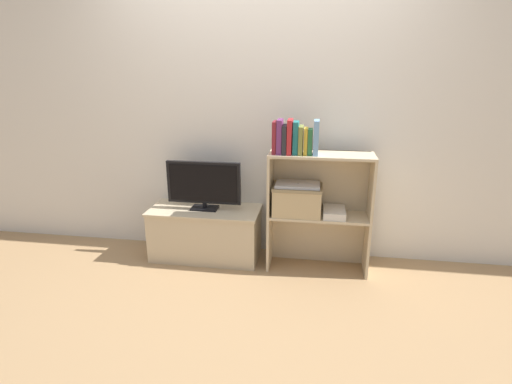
# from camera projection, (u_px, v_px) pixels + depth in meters

# --- Properties ---
(ground_plane) EXTENTS (16.00, 16.00, 0.00)m
(ground_plane) POSITION_uv_depth(u_px,v_px,m) (253.00, 271.00, 3.23)
(ground_plane) COLOR #A37F56
(wall_back) EXTENTS (10.00, 0.05, 2.40)m
(wall_back) POSITION_uv_depth(u_px,v_px,m) (262.00, 115.00, 3.29)
(wall_back) COLOR silver
(wall_back) RESTS_ON ground_plane
(tv_stand) EXTENTS (0.93, 0.43, 0.44)m
(tv_stand) POSITION_uv_depth(u_px,v_px,m) (206.00, 233.00, 3.43)
(tv_stand) COLOR #CCB793
(tv_stand) RESTS_ON ground_plane
(tv) EXTENTS (0.62, 0.14, 0.41)m
(tv) POSITION_uv_depth(u_px,v_px,m) (204.00, 184.00, 3.29)
(tv) COLOR black
(tv) RESTS_ON tv_stand
(bookshelf_lower_tier) EXTENTS (0.80, 0.29, 0.47)m
(bookshelf_lower_tier) POSITION_uv_depth(u_px,v_px,m) (318.00, 232.00, 3.26)
(bookshelf_lower_tier) COLOR #CCB793
(bookshelf_lower_tier) RESTS_ON ground_plane
(bookshelf_upper_tier) EXTENTS (0.80, 0.29, 0.49)m
(bookshelf_upper_tier) POSITION_uv_depth(u_px,v_px,m) (320.00, 175.00, 3.12)
(bookshelf_upper_tier) COLOR #CCB793
(bookshelf_upper_tier) RESTS_ON bookshelf_lower_tier
(book_maroon) EXTENTS (0.03, 0.14, 0.24)m
(book_maroon) POSITION_uv_depth(u_px,v_px,m) (275.00, 137.00, 2.99)
(book_maroon) COLOR maroon
(book_maroon) RESTS_ON bookshelf_upper_tier
(book_plum) EXTENTS (0.04, 0.14, 0.26)m
(book_plum) POSITION_uv_depth(u_px,v_px,m) (280.00, 137.00, 2.98)
(book_plum) COLOR #6B2D66
(book_plum) RESTS_ON bookshelf_upper_tier
(book_charcoal) EXTENTS (0.03, 0.15, 0.21)m
(book_charcoal) POSITION_uv_depth(u_px,v_px,m) (285.00, 139.00, 2.98)
(book_charcoal) COLOR #232328
(book_charcoal) RESTS_ON bookshelf_upper_tier
(book_crimson) EXTENTS (0.03, 0.16, 0.26)m
(book_crimson) POSITION_uv_depth(u_px,v_px,m) (290.00, 137.00, 2.97)
(book_crimson) COLOR #B22328
(book_crimson) RESTS_ON bookshelf_upper_tier
(book_teal) EXTENTS (0.04, 0.12, 0.24)m
(book_teal) POSITION_uv_depth(u_px,v_px,m) (296.00, 138.00, 2.96)
(book_teal) COLOR #1E7075
(book_teal) RESTS_ON bookshelf_upper_tier
(book_olive) EXTENTS (0.03, 0.16, 0.21)m
(book_olive) POSITION_uv_depth(u_px,v_px,m) (301.00, 140.00, 2.96)
(book_olive) COLOR olive
(book_olive) RESTS_ON bookshelf_upper_tier
(book_mustard) EXTENTS (0.03, 0.12, 0.20)m
(book_mustard) POSITION_uv_depth(u_px,v_px,m) (306.00, 141.00, 2.96)
(book_mustard) COLOR gold
(book_mustard) RESTS_ON bookshelf_upper_tier
(book_forest) EXTENTS (0.03, 0.12, 0.19)m
(book_forest) POSITION_uv_depth(u_px,v_px,m) (310.00, 142.00, 2.95)
(book_forest) COLOR #286638
(book_forest) RESTS_ON bookshelf_upper_tier
(book_skyblue) EXTENTS (0.04, 0.14, 0.25)m
(book_skyblue) POSITION_uv_depth(u_px,v_px,m) (316.00, 138.00, 2.94)
(book_skyblue) COLOR #709ECC
(book_skyblue) RESTS_ON bookshelf_upper_tier
(storage_basket_left) EXTENTS (0.38, 0.26, 0.23)m
(storage_basket_left) POSITION_uv_depth(u_px,v_px,m) (297.00, 199.00, 3.13)
(storage_basket_left) COLOR tan
(storage_basket_left) RESTS_ON bookshelf_lower_tier
(laptop) EXTENTS (0.34, 0.21, 0.02)m
(laptop) POSITION_uv_depth(u_px,v_px,m) (298.00, 185.00, 3.09)
(laptop) COLOR #BCBCC1
(laptop) RESTS_ON storage_basket_left
(magazine_stack) EXTENTS (0.17, 0.25, 0.06)m
(magazine_stack) POSITION_uv_depth(u_px,v_px,m) (334.00, 212.00, 3.12)
(magazine_stack) COLOR silver
(magazine_stack) RESTS_ON bookshelf_lower_tier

